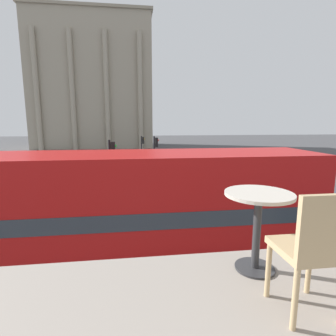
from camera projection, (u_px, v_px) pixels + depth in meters
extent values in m
cylinder|color=black|center=(245.00, 239.00, 9.88)|extent=(1.00, 0.22, 1.00)
cylinder|color=black|center=(280.00, 276.00, 7.48)|extent=(1.00, 0.22, 1.00)
cylinder|color=black|center=(22.00, 253.00, 8.86)|extent=(1.00, 0.22, 1.00)
cube|color=#B71414|center=(140.00, 239.00, 8.03)|extent=(10.72, 2.46, 1.60)
cube|color=#2D3842|center=(139.00, 207.00, 7.86)|extent=(10.50, 2.48, 0.45)
cube|color=#B71414|center=(139.00, 177.00, 7.70)|extent=(10.72, 2.46, 1.41)
cylinder|color=#2D2D30|center=(255.00, 268.00, 2.43)|extent=(0.36, 0.36, 0.02)
cylinder|color=#2D2D30|center=(257.00, 232.00, 2.37)|extent=(0.07, 0.07, 0.68)
cylinder|color=beige|center=(259.00, 194.00, 2.31)|extent=(0.60, 0.60, 0.03)
cylinder|color=tan|center=(268.00, 270.00, 2.01)|extent=(0.04, 0.04, 0.44)
cylinder|color=tan|center=(309.00, 267.00, 2.05)|extent=(0.04, 0.04, 0.44)
cylinder|color=tan|center=(295.00, 299.00, 1.68)|extent=(0.04, 0.04, 0.44)
cube|color=tan|center=(306.00, 249.00, 1.82)|extent=(0.40, 0.40, 0.05)
cube|color=tan|center=(328.00, 227.00, 1.61)|extent=(0.40, 0.04, 0.42)
cube|color=#A39984|center=(95.00, 86.00, 52.81)|extent=(22.35, 12.70, 24.49)
cube|color=gray|center=(91.00, 19.00, 50.69)|extent=(22.95, 13.30, 0.50)
cylinder|color=#A39984|center=(36.00, 90.00, 45.32)|extent=(0.90, 0.90, 20.82)
cylinder|color=#A39984|center=(72.00, 91.00, 46.09)|extent=(0.90, 0.90, 20.82)
cylinder|color=#A39984|center=(107.00, 91.00, 46.86)|extent=(0.90, 0.90, 20.82)
cylinder|color=#A39984|center=(140.00, 92.00, 47.64)|extent=(0.90, 0.90, 20.82)
cylinder|color=black|center=(111.00, 179.00, 13.45)|extent=(0.12, 0.12, 3.99)
cube|color=black|center=(113.00, 149.00, 13.21)|extent=(0.20, 0.24, 0.70)
sphere|color=green|center=(115.00, 146.00, 13.20)|extent=(0.14, 0.14, 0.14)
cylinder|color=black|center=(154.00, 162.00, 19.83)|extent=(0.12, 0.12, 3.85)
cube|color=black|center=(157.00, 142.00, 19.60)|extent=(0.20, 0.24, 0.70)
sphere|color=red|center=(158.00, 140.00, 19.59)|extent=(0.14, 0.14, 0.14)
cylinder|color=black|center=(142.00, 153.00, 27.37)|extent=(0.12, 0.12, 3.50)
cube|color=black|center=(143.00, 140.00, 27.18)|extent=(0.20, 0.24, 0.70)
sphere|color=gold|center=(144.00, 139.00, 27.16)|extent=(0.14, 0.14, 0.14)
cylinder|color=black|center=(160.00, 170.00, 25.73)|extent=(0.60, 0.18, 0.60)
cylinder|color=black|center=(162.00, 173.00, 24.02)|extent=(0.60, 0.18, 0.60)
cylinder|color=black|center=(131.00, 170.00, 25.37)|extent=(0.60, 0.18, 0.60)
cylinder|color=black|center=(131.00, 174.00, 23.66)|extent=(0.60, 0.18, 0.60)
cube|color=black|center=(146.00, 169.00, 24.65)|extent=(4.20, 1.75, 0.55)
cube|color=#2D3842|center=(144.00, 163.00, 24.54)|extent=(1.89, 1.61, 0.50)
cylinder|color=black|center=(106.00, 166.00, 27.93)|extent=(0.60, 0.18, 0.60)
cylinder|color=black|center=(105.00, 169.00, 26.22)|extent=(0.60, 0.18, 0.60)
cylinder|color=black|center=(79.00, 167.00, 27.57)|extent=(0.60, 0.18, 0.60)
cylinder|color=black|center=(76.00, 169.00, 25.86)|extent=(0.60, 0.18, 0.60)
cube|color=maroon|center=(91.00, 165.00, 26.85)|extent=(4.20, 1.75, 0.55)
cube|color=#2D3842|center=(89.00, 160.00, 26.73)|extent=(1.89, 1.61, 0.50)
cylinder|color=#282B33|center=(128.00, 194.00, 16.47)|extent=(0.14, 0.14, 0.78)
cylinder|color=#282B33|center=(131.00, 194.00, 16.49)|extent=(0.14, 0.14, 0.78)
cylinder|color=#284799|center=(130.00, 183.00, 16.36)|extent=(0.32, 0.32, 0.62)
sphere|color=tan|center=(129.00, 177.00, 16.29)|extent=(0.21, 0.21, 0.21)
cylinder|color=#282B33|center=(177.00, 161.00, 31.32)|extent=(0.14, 0.14, 0.79)
cylinder|color=#282B33|center=(178.00, 160.00, 31.34)|extent=(0.14, 0.14, 0.79)
cylinder|color=#606638|center=(178.00, 155.00, 31.21)|extent=(0.32, 0.32, 0.62)
sphere|color=tan|center=(178.00, 151.00, 31.14)|extent=(0.21, 0.21, 0.21)
cylinder|color=#282B33|center=(64.00, 194.00, 16.47)|extent=(0.14, 0.14, 0.82)
cylinder|color=#282B33|center=(67.00, 194.00, 16.49)|extent=(0.14, 0.14, 0.82)
cylinder|color=yellow|center=(64.00, 183.00, 16.36)|extent=(0.32, 0.32, 0.65)
sphere|color=tan|center=(64.00, 176.00, 16.28)|extent=(0.22, 0.22, 0.22)
cylinder|color=#282B33|center=(130.00, 163.00, 29.55)|extent=(0.14, 0.14, 0.78)
cylinder|color=#282B33|center=(131.00, 163.00, 29.57)|extent=(0.14, 0.14, 0.78)
cylinder|color=black|center=(131.00, 157.00, 29.44)|extent=(0.32, 0.32, 0.62)
sphere|color=tan|center=(130.00, 153.00, 29.37)|extent=(0.21, 0.21, 0.21)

